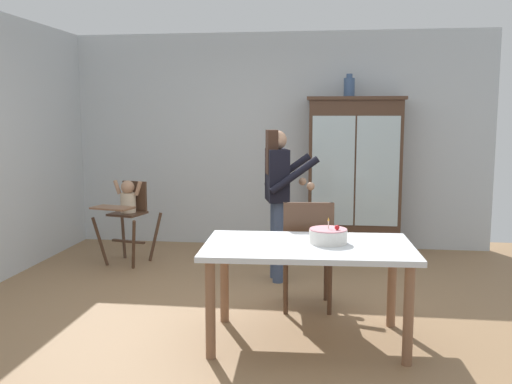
# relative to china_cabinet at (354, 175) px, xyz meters

# --- Properties ---
(ground_plane) EXTENTS (6.24, 6.24, 0.00)m
(ground_plane) POSITION_rel_china_cabinet_xyz_m (-0.97, -2.37, -0.95)
(ground_plane) COLOR #93704C
(wall_back) EXTENTS (5.32, 0.06, 2.70)m
(wall_back) POSITION_rel_china_cabinet_xyz_m (-0.97, 0.26, 0.40)
(wall_back) COLOR silver
(wall_back) RESTS_ON ground_plane
(china_cabinet) EXTENTS (1.15, 0.48, 1.89)m
(china_cabinet) POSITION_rel_china_cabinet_xyz_m (0.00, 0.00, 0.00)
(china_cabinet) COLOR #4C3323
(china_cabinet) RESTS_ON ground_plane
(ceramic_vase) EXTENTS (0.13, 0.13, 0.27)m
(ceramic_vase) POSITION_rel_china_cabinet_xyz_m (-0.08, 0.00, 1.06)
(ceramic_vase) COLOR #3D567F
(ceramic_vase) RESTS_ON china_cabinet
(high_chair_with_toddler) EXTENTS (0.70, 0.78, 0.95)m
(high_chair_with_toddler) POSITION_rel_china_cabinet_xyz_m (-2.55, -0.90, -0.30)
(high_chair_with_toddler) COLOR #4C3323
(high_chair_with_toddler) RESTS_ON ground_plane
(adult_person) EXTENTS (0.59, 0.58, 1.53)m
(adult_person) POSITION_rel_china_cabinet_xyz_m (-0.81, -1.34, 0.02)
(adult_person) COLOR #3D4C6B
(adult_person) RESTS_ON ground_plane
(dining_table) EXTENTS (1.56, 0.97, 0.74)m
(dining_table) POSITION_rel_china_cabinet_xyz_m (-0.44, -2.89, -0.31)
(dining_table) COLOR silver
(dining_table) RESTS_ON ground_plane
(birthday_cake) EXTENTS (0.28, 0.28, 0.19)m
(birthday_cake) POSITION_rel_china_cabinet_xyz_m (-0.30, -2.84, -0.16)
(birthday_cake) COLOR white
(birthday_cake) RESTS_ON dining_table
(dining_chair_far_side) EXTENTS (0.48, 0.48, 0.96)m
(dining_chair_far_side) POSITION_rel_china_cabinet_xyz_m (-0.47, -2.23, -0.40)
(dining_chair_far_side) COLOR #4C3323
(dining_chair_far_side) RESTS_ON ground_plane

